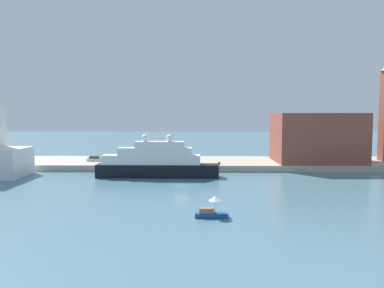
{
  "coord_description": "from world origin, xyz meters",
  "views": [
    {
      "loc": [
        3.28,
        -69.45,
        13.33
      ],
      "look_at": [
        1.87,
        6.0,
        7.16
      ],
      "focal_mm": 35.89,
      "sensor_mm": 36.0,
      "label": 1
    }
  ],
  "objects_px": {
    "small_motorboat": "(211,210)",
    "harbor_building": "(317,137)",
    "mooring_bollard": "(219,163)",
    "person_figure": "(117,158)",
    "parked_car": "(95,159)",
    "large_yacht": "(156,163)"
  },
  "relations": [
    {
      "from": "small_motorboat",
      "to": "harbor_building",
      "type": "bearing_deg",
      "value": 59.31
    },
    {
      "from": "mooring_bollard",
      "to": "parked_car",
      "type": "bearing_deg",
      "value": 168.46
    },
    {
      "from": "small_motorboat",
      "to": "person_figure",
      "type": "height_order",
      "value": "person_figure"
    },
    {
      "from": "parked_car",
      "to": "mooring_bollard",
      "type": "bearing_deg",
      "value": -11.54
    },
    {
      "from": "person_figure",
      "to": "mooring_bollard",
      "type": "bearing_deg",
      "value": -13.2
    },
    {
      "from": "small_motorboat",
      "to": "harbor_building",
      "type": "xyz_separation_m",
      "value": [
        27.02,
        45.52,
        6.38
      ]
    },
    {
      "from": "large_yacht",
      "to": "person_figure",
      "type": "distance_m",
      "value": 18.29
    },
    {
      "from": "large_yacht",
      "to": "mooring_bollard",
      "type": "relative_size",
      "value": 40.82
    },
    {
      "from": "harbor_building",
      "to": "mooring_bollard",
      "type": "height_order",
      "value": "harbor_building"
    },
    {
      "from": "mooring_bollard",
      "to": "person_figure",
      "type": "bearing_deg",
      "value": 166.8
    },
    {
      "from": "large_yacht",
      "to": "mooring_bollard",
      "type": "bearing_deg",
      "value": 32.45
    },
    {
      "from": "large_yacht",
      "to": "harbor_building",
      "type": "relative_size",
      "value": 1.26
    },
    {
      "from": "large_yacht",
      "to": "person_figure",
      "type": "relative_size",
      "value": 16.03
    },
    {
      "from": "parked_car",
      "to": "person_figure",
      "type": "xyz_separation_m",
      "value": [
        5.48,
        -0.37,
        0.2
      ]
    },
    {
      "from": "large_yacht",
      "to": "parked_car",
      "type": "distance_m",
      "value": 22.32
    },
    {
      "from": "small_motorboat",
      "to": "mooring_bollard",
      "type": "distance_m",
      "value": 39.3
    },
    {
      "from": "harbor_building",
      "to": "parked_car",
      "type": "relative_size",
      "value": 5.13
    },
    {
      "from": "large_yacht",
      "to": "harbor_building",
      "type": "distance_m",
      "value": 40.69
    },
    {
      "from": "small_motorboat",
      "to": "parked_car",
      "type": "bearing_deg",
      "value": 120.98
    },
    {
      "from": "parked_car",
      "to": "person_figure",
      "type": "relative_size",
      "value": 2.49
    },
    {
      "from": "harbor_building",
      "to": "person_figure",
      "type": "xyz_separation_m",
      "value": [
        -48.77,
        -0.53,
        -5.19
      ]
    },
    {
      "from": "large_yacht",
      "to": "harbor_building",
      "type": "bearing_deg",
      "value": 21.73
    }
  ]
}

